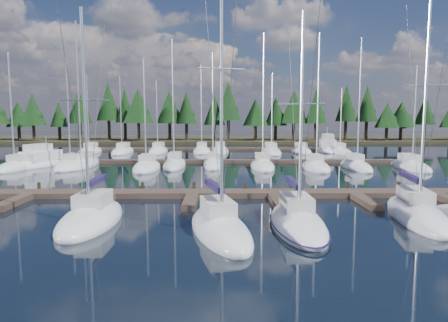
{
  "coord_description": "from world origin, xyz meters",
  "views": [
    {
      "loc": [
        1.97,
        -11.6,
        5.94
      ],
      "look_at": [
        2.36,
        22.0,
        2.22
      ],
      "focal_mm": 32.0,
      "sensor_mm": 36.0,
      "label": 1
    }
  ],
  "objects_px": {
    "motor_yacht_right": "(327,148)",
    "front_sailboat_3": "(220,227)",
    "front_sailboat_4": "(297,223)",
    "motor_yacht_left": "(41,162)",
    "front_sailboat_2": "(92,218)",
    "main_dock": "(193,195)",
    "front_sailboat_5": "(416,214)"
  },
  "relations": [
    {
      "from": "front_sailboat_4",
      "to": "motor_yacht_right",
      "type": "bearing_deg",
      "value": 73.08
    },
    {
      "from": "front_sailboat_2",
      "to": "front_sailboat_5",
      "type": "height_order",
      "value": "front_sailboat_5"
    },
    {
      "from": "front_sailboat_4",
      "to": "motor_yacht_left",
      "type": "bearing_deg",
      "value": 133.22
    },
    {
      "from": "front_sailboat_4",
      "to": "motor_yacht_right",
      "type": "distance_m",
      "value": 49.7
    },
    {
      "from": "main_dock",
      "to": "motor_yacht_right",
      "type": "relative_size",
      "value": 4.21
    },
    {
      "from": "main_dock",
      "to": "front_sailboat_4",
      "type": "height_order",
      "value": "front_sailboat_4"
    },
    {
      "from": "motor_yacht_right",
      "to": "front_sailboat_5",
      "type": "bearing_deg",
      "value": -98.85
    },
    {
      "from": "motor_yacht_left",
      "to": "motor_yacht_right",
      "type": "bearing_deg",
      "value": 26.49
    },
    {
      "from": "front_sailboat_2",
      "to": "front_sailboat_4",
      "type": "xyz_separation_m",
      "value": [
        11.36,
        -1.03,
        -0.01
      ]
    },
    {
      "from": "motor_yacht_right",
      "to": "front_sailboat_4",
      "type": "bearing_deg",
      "value": -106.92
    },
    {
      "from": "main_dock",
      "to": "front_sailboat_3",
      "type": "height_order",
      "value": "front_sailboat_3"
    },
    {
      "from": "front_sailboat_5",
      "to": "motor_yacht_right",
      "type": "xyz_separation_m",
      "value": [
        7.12,
        45.7,
        0.25
      ]
    },
    {
      "from": "front_sailboat_2",
      "to": "motor_yacht_right",
      "type": "distance_m",
      "value": 53.21
    },
    {
      "from": "front_sailboat_2",
      "to": "front_sailboat_4",
      "type": "bearing_deg",
      "value": -5.2
    },
    {
      "from": "main_dock",
      "to": "motor_yacht_right",
      "type": "height_order",
      "value": "motor_yacht_right"
    },
    {
      "from": "front_sailboat_2",
      "to": "motor_yacht_right",
      "type": "relative_size",
      "value": 1.19
    },
    {
      "from": "front_sailboat_3",
      "to": "motor_yacht_right",
      "type": "distance_m",
      "value": 51.99
    },
    {
      "from": "front_sailboat_4",
      "to": "front_sailboat_5",
      "type": "distance_m",
      "value": 7.58
    },
    {
      "from": "front_sailboat_3",
      "to": "motor_yacht_left",
      "type": "relative_size",
      "value": 1.6
    },
    {
      "from": "main_dock",
      "to": "motor_yacht_left",
      "type": "distance_m",
      "value": 27.63
    },
    {
      "from": "main_dock",
      "to": "motor_yacht_right",
      "type": "xyz_separation_m",
      "value": [
        20.63,
        39.49,
        0.34
      ]
    },
    {
      "from": "front_sailboat_4",
      "to": "front_sailboat_5",
      "type": "relative_size",
      "value": 0.86
    },
    {
      "from": "front_sailboat_4",
      "to": "front_sailboat_5",
      "type": "xyz_separation_m",
      "value": [
        7.35,
        1.85,
        0.02
      ]
    },
    {
      "from": "main_dock",
      "to": "front_sailboat_5",
      "type": "relative_size",
      "value": 3.14
    },
    {
      "from": "front_sailboat_5",
      "to": "front_sailboat_3",
      "type": "bearing_deg",
      "value": -166.25
    },
    {
      "from": "main_dock",
      "to": "front_sailboat_3",
      "type": "xyz_separation_m",
      "value": [
        1.98,
        -9.03,
        0.1
      ]
    },
    {
      "from": "front_sailboat_5",
      "to": "motor_yacht_right",
      "type": "height_order",
      "value": "front_sailboat_5"
    },
    {
      "from": "front_sailboat_4",
      "to": "motor_yacht_left",
      "type": "distance_m",
      "value": 37.7
    },
    {
      "from": "motor_yacht_right",
      "to": "front_sailboat_3",
      "type": "bearing_deg",
      "value": -111.02
    },
    {
      "from": "front_sailboat_4",
      "to": "motor_yacht_left",
      "type": "relative_size",
      "value": 1.28
    },
    {
      "from": "front_sailboat_2",
      "to": "front_sailboat_5",
      "type": "relative_size",
      "value": 0.89
    },
    {
      "from": "front_sailboat_4",
      "to": "front_sailboat_5",
      "type": "bearing_deg",
      "value": 14.12
    }
  ]
}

